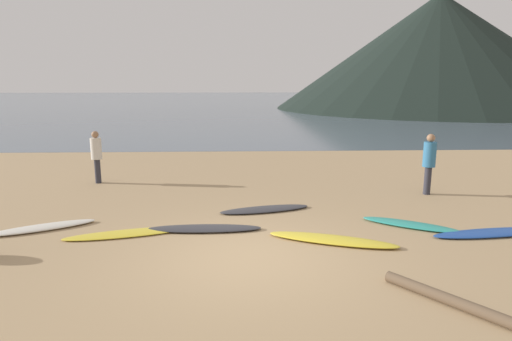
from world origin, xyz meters
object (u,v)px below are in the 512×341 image
Objects in this scene: surfboard_6 at (492,233)px; person_1 at (96,153)px; surfboard_1 at (127,233)px; surfboard_4 at (332,240)px; surfboard_0 at (42,227)px; person_0 at (429,159)px; surfboard_2 at (204,228)px; surfboard_5 at (411,225)px; driftwood_log at (445,298)px; surfboard_3 at (265,209)px.

person_1 is (-9.67, 5.08, 0.92)m from surfboard_6.
surfboard_1 is 0.99× the size of surfboard_4.
person_1 is (-0.16, 4.39, 0.91)m from surfboard_0.
surfboard_6 is at bearing -30.68° from surfboard_0.
surfboard_6 is (7.60, -0.29, 0.01)m from surfboard_1.
person_0 is at bearing -11.20° from surfboard_0.
surfboard_2 is at bearing -6.98° from surfboard_1.
surfboard_4 is at bearing -22.41° from surfboard_1.
surfboard_4 reaches higher than surfboard_2.
surfboard_1 is at bearing -81.52° from person_1.
surfboard_2 is 1.44× the size of person_0.
surfboard_5 is at bearing 44.21° from surfboard_4.
surfboard_1 is at bearing 149.80° from driftwood_log.
surfboard_5 is 3.28m from person_0.
surfboard_5 is at bearing -11.87° from surfboard_1.
surfboard_5 is (3.14, -1.32, 0.01)m from surfboard_3.
surfboard_6 is (3.42, 0.29, -0.01)m from surfboard_4.
surfboard_1 is at bearing 170.45° from surfboard_6.
surfboard_0 is 1.95m from surfboard_1.
person_0 is at bearing 7.10° from surfboard_1.
surfboard_3 is (1.39, 1.38, -0.00)m from surfboard_2.
driftwood_log reaches higher than surfboard_6.
surfboard_3 is at bearing -47.36° from person_1.
surfboard_4 is at bearing -55.61° from person_1.
driftwood_log is at bearing -41.13° from surfboard_2.
surfboard_3 is at bearing 13.79° from surfboard_1.
surfboard_0 is at bearing -148.75° from person_0.
person_0 is (7.62, 3.01, 0.98)m from surfboard_1.
surfboard_5 is 1.29× the size of person_1.
surfboard_4 reaches higher than surfboard_6.
person_0 is (0.02, 3.30, 0.97)m from surfboard_6.
surfboard_6 is 1.64× the size of person_1.
person_0 is (4.66, 1.42, 0.97)m from surfboard_3.
surfboard_6 is at bearing -16.66° from surfboard_1.
surfboard_2 is 1.96m from surfboard_3.
surfboard_5 is (6.10, 0.27, 0.02)m from surfboard_1.
surfboard_3 is at bearing -12.77° from surfboard_0.
person_0 is (6.04, 2.80, 0.96)m from surfboard_2.
surfboard_5 reaches higher than surfboard_2.
surfboard_1 is 1.13× the size of surfboard_3.
driftwood_log is at bearing -52.28° from surfboard_0.
surfboard_4 is at bearing -117.84° from person_0.
surfboard_0 is 0.88× the size of surfboard_2.
surfboard_4 reaches higher than surfboard_0.
driftwood_log is (-0.81, -3.35, 0.04)m from surfboard_5.
driftwood_log is (3.71, -3.28, 0.04)m from surfboard_2.
surfboard_0 reaches higher than surfboard_2.
surfboard_5 is at bearing 1.23° from surfboard_2.
surfboard_2 is 1.51× the size of person_1.
surfboard_6 is at bearing 10.71° from surfboard_5.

